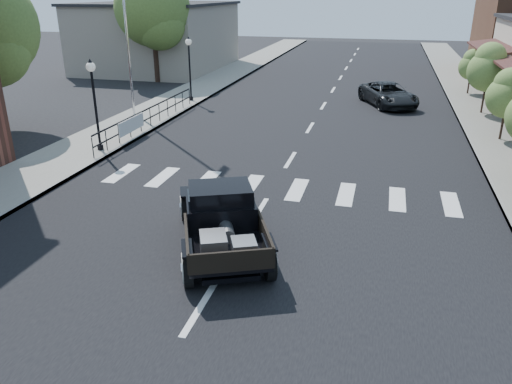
# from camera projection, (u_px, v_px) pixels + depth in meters

# --- Properties ---
(ground) EXTENTS (120.00, 120.00, 0.00)m
(ground) POSITION_uv_depth(u_px,v_px,m) (240.00, 243.00, 13.05)
(ground) COLOR black
(ground) RESTS_ON ground
(road) EXTENTS (14.00, 80.00, 0.02)m
(road) POSITION_uv_depth(u_px,v_px,m) (319.00, 114.00, 26.50)
(road) COLOR black
(road) RESTS_ON ground
(road_markings) EXTENTS (12.00, 60.00, 0.06)m
(road_markings) POSITION_uv_depth(u_px,v_px,m) (303.00, 139.00, 22.01)
(road_markings) COLOR silver
(road_markings) RESTS_ON ground
(sidewalk_left) EXTENTS (3.00, 80.00, 0.15)m
(sidewalk_left) POSITION_uv_depth(u_px,v_px,m) (170.00, 104.00, 28.43)
(sidewalk_left) COLOR gray
(sidewalk_left) RESTS_ON ground
(sidewalk_right) EXTENTS (3.00, 80.00, 0.15)m
(sidewalk_right) POSITION_uv_depth(u_px,v_px,m) (491.00, 123.00, 24.51)
(sidewalk_right) COLOR gray
(sidewalk_right) RESTS_ON ground
(low_building_left) EXTENTS (10.00, 12.00, 5.00)m
(low_building_left) POSITION_uv_depth(u_px,v_px,m) (159.00, 38.00, 40.68)
(low_building_left) COLOR gray
(low_building_left) RESTS_ON ground
(railing) EXTENTS (0.08, 10.00, 1.00)m
(railing) POSITION_uv_depth(u_px,v_px,m) (150.00, 115.00, 23.46)
(railing) COLOR black
(railing) RESTS_ON sidewalk_left
(banner) EXTENTS (0.04, 2.20, 0.60)m
(banner) POSITION_uv_depth(u_px,v_px,m) (132.00, 130.00, 21.72)
(banner) COLOR silver
(banner) RESTS_ON sidewalk_left
(lamp_post_b) EXTENTS (0.36, 0.36, 3.57)m
(lamp_post_b) POSITION_uv_depth(u_px,v_px,m) (95.00, 106.00, 19.45)
(lamp_post_b) COLOR black
(lamp_post_b) RESTS_ON sidewalk_left
(lamp_post_c) EXTENTS (0.36, 0.36, 3.57)m
(lamp_post_c) POSITION_uv_depth(u_px,v_px,m) (190.00, 69.00, 28.42)
(lamp_post_c) COLOR black
(lamp_post_c) RESTS_ON sidewalk_left
(big_tree_far) EXTENTS (5.12, 5.12, 7.53)m
(big_tree_far) POSITION_uv_depth(u_px,v_px,m) (154.00, 27.00, 34.25)
(big_tree_far) COLOR #4A642B
(big_tree_far) RESTS_ON ground
(small_tree_c) EXTENTS (1.75, 1.75, 2.92)m
(small_tree_c) POSITION_uv_depth(u_px,v_px,m) (506.00, 106.00, 20.99)
(small_tree_c) COLOR #577435
(small_tree_c) RESTS_ON sidewalk_right
(small_tree_d) EXTENTS (2.07, 2.07, 3.44)m
(small_tree_d) POSITION_uv_depth(u_px,v_px,m) (487.00, 79.00, 25.52)
(small_tree_d) COLOR #577435
(small_tree_d) RESTS_ON sidewalk_right
(small_tree_e) EXTENTS (1.54, 1.54, 2.57)m
(small_tree_e) POSITION_uv_depth(u_px,v_px,m) (471.00, 72.00, 30.56)
(small_tree_e) COLOR #577435
(small_tree_e) RESTS_ON sidewalk_right
(hotrod_pickup) EXTENTS (3.96, 5.27, 1.65)m
(hotrod_pickup) POSITION_uv_depth(u_px,v_px,m) (222.00, 218.00, 12.50)
(hotrod_pickup) COLOR black
(hotrod_pickup) RESTS_ON ground
(second_car) EXTENTS (3.79, 5.03, 1.27)m
(second_car) POSITION_uv_depth(u_px,v_px,m) (388.00, 95.00, 28.15)
(second_car) COLOR black
(second_car) RESTS_ON ground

